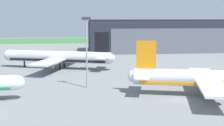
{
  "coord_description": "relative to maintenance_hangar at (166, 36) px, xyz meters",
  "views": [
    {
      "loc": [
        -22.99,
        -65.33,
        18.95
      ],
      "look_at": [
        -13.0,
        26.23,
        4.88
      ],
      "focal_mm": 48.1,
      "sensor_mm": 36.0,
      "label": 1
    }
  ],
  "objects": [
    {
      "name": "apron_light_mast",
      "position": [
        -47.44,
        -86.49,
        2.75
      ],
      "size": [
        2.4,
        0.5,
        19.05
      ],
      "color": "#99999E",
      "rests_on": "ground_plane"
    },
    {
      "name": "airliner_near_right",
      "position": [
        -17.83,
        -98.57,
        -4.25
      ],
      "size": [
        39.47,
        33.09,
        13.28
      ],
      "color": "silver",
      "rests_on": "ground_plane"
    },
    {
      "name": "maintenance_hangar",
      "position": [
        0.0,
        0.0,
        0.0
      ],
      "size": [
        87.85,
        30.31,
        17.75
      ],
      "color": "#232833",
      "rests_on": "ground_plane"
    },
    {
      "name": "grass_field_strip",
      "position": [
        -26.33,
        83.56,
        -8.37
      ],
      "size": [
        440.0,
        56.0,
        0.08
      ],
      "primitive_type": "cube",
      "color": "#367437",
      "rests_on": "ground_plane"
    },
    {
      "name": "airliner_far_right",
      "position": [
        -57.47,
        -54.3,
        -4.12
      ],
      "size": [
        41.95,
        38.15,
        13.74
      ],
      "color": "silver",
      "rests_on": "ground_plane"
    },
    {
      "name": "ground_plane",
      "position": [
        -26.33,
        -101.17,
        -8.41
      ],
      "size": [
        440.0,
        440.0,
        0.0
      ],
      "primitive_type": "plane",
      "color": "slate"
    }
  ]
}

